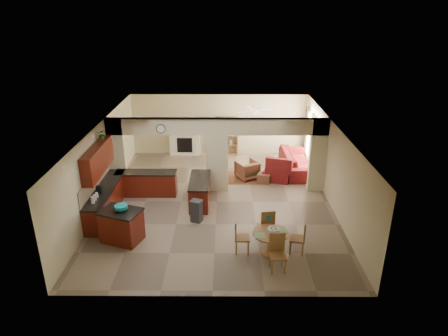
{
  "coord_description": "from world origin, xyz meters",
  "views": [
    {
      "loc": [
        0.33,
        -12.75,
        6.57
      ],
      "look_at": [
        0.25,
        0.3,
        1.18
      ],
      "focal_mm": 32.0,
      "sensor_mm": 36.0,
      "label": 1
    }
  ],
  "objects_px": {
    "kitchen_island": "(122,226)",
    "dining_table": "(270,239)",
    "sofa": "(297,161)",
    "armchair": "(247,170)"
  },
  "relations": [
    {
      "from": "dining_table",
      "to": "armchair",
      "type": "xyz_separation_m",
      "value": [
        -0.39,
        5.28,
        -0.1
      ]
    },
    {
      "from": "kitchen_island",
      "to": "sofa",
      "type": "relative_size",
      "value": 0.48
    },
    {
      "from": "kitchen_island",
      "to": "dining_table",
      "type": "height_order",
      "value": "kitchen_island"
    },
    {
      "from": "kitchen_island",
      "to": "armchair",
      "type": "relative_size",
      "value": 1.69
    },
    {
      "from": "dining_table",
      "to": "kitchen_island",
      "type": "bearing_deg",
      "value": 171.21
    },
    {
      "from": "sofa",
      "to": "armchair",
      "type": "relative_size",
      "value": 3.51
    },
    {
      "from": "sofa",
      "to": "armchair",
      "type": "height_order",
      "value": "sofa"
    },
    {
      "from": "dining_table",
      "to": "sofa",
      "type": "distance_m",
      "value": 6.34
    },
    {
      "from": "dining_table",
      "to": "armchair",
      "type": "relative_size",
      "value": 1.25
    },
    {
      "from": "dining_table",
      "to": "armchair",
      "type": "bearing_deg",
      "value": 94.24
    }
  ]
}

